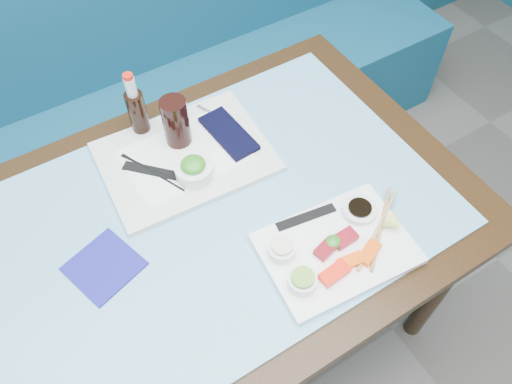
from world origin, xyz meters
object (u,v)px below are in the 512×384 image
dining_table (202,239)px  cola_glass (176,122)px  serving_tray (186,157)px  seaweed_bowl (194,171)px  blue_napkin (104,266)px  booth_bench (108,120)px  sashimi_plate (336,249)px  cola_bottle_body (138,114)px

dining_table → cola_glass: cola_glass is taller
serving_tray → seaweed_bowl: bearing=-94.1°
cola_glass → blue_napkin: size_ratio=0.98×
dining_table → blue_napkin: 0.26m
serving_tray → cola_glass: bearing=83.1°
booth_bench → sashimi_plate: bearing=-77.6°
serving_tray → seaweed_bowl: seaweed_bowl is taller
serving_tray → blue_napkin: (-0.31, -0.19, -0.01)m
booth_bench → sashimi_plate: (0.24, -1.09, 0.39)m
dining_table → serving_tray: 0.23m
serving_tray → cola_glass: 0.10m
seaweed_bowl → blue_napkin: size_ratio=0.67×
dining_table → blue_napkin: bearing=179.4°
cola_glass → dining_table: bearing=-106.5°
serving_tray → seaweed_bowl: size_ratio=4.44×
cola_glass → serving_tray: bearing=-100.3°
seaweed_bowl → dining_table: bearing=-114.3°
sashimi_plate → serving_tray: (-0.18, 0.44, -0.00)m
dining_table → sashimi_plate: size_ratio=4.04×
booth_bench → blue_napkin: booth_bench is taller
dining_table → serving_tray: size_ratio=3.19×
seaweed_bowl → blue_napkin: (-0.30, -0.12, -0.03)m
serving_tray → dining_table: bearing=-104.7°
booth_bench → cola_bottle_body: size_ratio=21.08×
seaweed_bowl → serving_tray: bearing=82.4°
dining_table → sashimi_plate: sashimi_plate is taller
cola_bottle_body → cola_glass: bearing=-54.4°
cola_glass → blue_napkin: (-0.32, -0.25, -0.09)m
dining_table → blue_napkin: size_ratio=9.52×
cola_bottle_body → serving_tray: bearing=-68.7°
seaweed_bowl → cola_glass: size_ratio=0.69×
dining_table → cola_bottle_body: 0.38m
sashimi_plate → seaweed_bowl: size_ratio=3.50×
booth_bench → cola_glass: size_ratio=20.77×
cola_glass → cola_bottle_body: size_ratio=1.02×
blue_napkin → seaweed_bowl: bearing=21.2°
booth_bench → sashimi_plate: booth_bench is taller
booth_bench → cola_glass: booth_bench is taller
sashimi_plate → cola_glass: 0.53m
booth_bench → cola_bottle_body: bearing=-89.5°
dining_table → cola_glass: (0.07, 0.25, 0.18)m
cola_glass → sashimi_plate: bearing=-71.5°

